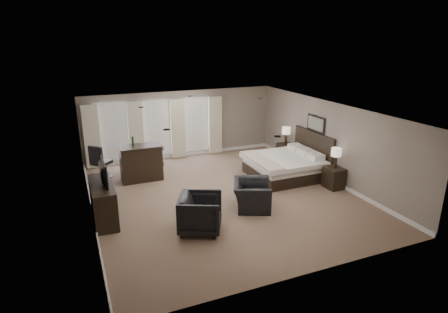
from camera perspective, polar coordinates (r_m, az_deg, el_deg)
name	(u,v)px	position (r m, az deg, el deg)	size (l,w,h in m)	color
room	(223,155)	(10.88, -0.16, 0.28)	(7.60, 8.60, 2.64)	brown
window_bay	(157,130)	(14.41, -10.18, 4.01)	(5.25, 0.20, 2.30)	silver
bed	(286,156)	(12.77, 9.39, 0.06)	(2.30, 2.19, 1.46)	silver
nightstand_near	(334,178)	(12.30, 16.39, -3.13)	(0.50, 0.61, 0.66)	black
nightstand_far	(285,152)	(14.52, 9.30, 0.61)	(0.50, 0.61, 0.67)	black
lamp_near	(336,158)	(12.09, 16.66, -0.23)	(0.31, 0.31, 0.64)	beige
lamp_far	(286,136)	(14.33, 9.43, 3.15)	(0.32, 0.32, 0.67)	beige
wall_art	(316,124)	(13.13, 13.79, 4.88)	(0.04, 0.96, 0.56)	slate
dresser	(103,202)	(10.24, -17.95, -6.58)	(0.56, 1.73, 1.01)	black
tv	(101,181)	(10.03, -18.26, -3.60)	(1.04, 0.60, 0.14)	black
armchair_near	(252,190)	(10.44, 4.26, -5.18)	(1.17, 0.76, 1.02)	black
armchair_far	(200,211)	(9.24, -3.62, -8.36)	(1.00, 0.94, 1.03)	black
bar_counter	(141,163)	(12.65, -12.51, -0.95)	(1.37, 0.71, 1.20)	black
bar_stool_left	(126,167)	(13.12, -14.70, -1.55)	(0.34, 0.34, 0.71)	black
bar_stool_right	(160,157)	(13.98, -9.72, -0.07)	(0.32, 0.32, 0.68)	black
desk_chair	(102,161)	(13.17, -18.16, -0.71)	(0.60, 0.60, 1.18)	black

